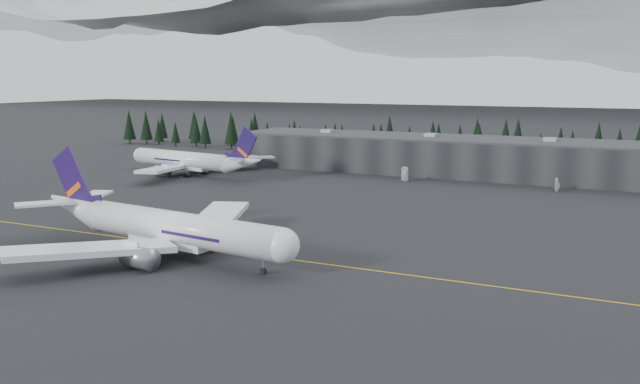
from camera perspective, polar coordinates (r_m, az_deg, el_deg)
The scene contains 9 objects.
ground at distance 135.27m, azimuth -3.85°, elevation -4.98°, with size 1400.00×1400.00×0.00m, color black.
taxiline at distance 133.60m, azimuth -4.29°, elevation -5.16°, with size 400.00×0.40×0.02m, color gold.
terminal at distance 248.38m, azimuth 11.03°, elevation 2.85°, with size 160.00×30.00×12.60m.
treeline at distance 283.87m, azimuth 13.10°, elevation 3.81°, with size 360.00×20.00×15.00m, color black.
mountain_ridge at distance 1115.12m, azimuth 23.58°, elevation 6.77°, with size 4400.00×900.00×420.00m, color white, non-canonical shape.
jet_main at distance 137.38m, azimuth -12.72°, elevation -2.66°, with size 64.90×59.57×19.14m.
jet_parked at distance 244.61m, azimuth -10.12°, elevation 2.47°, with size 59.42×54.43×17.58m.
gse_vehicle_a at distance 228.57m, azimuth 6.80°, elevation 1.00°, with size 2.25×4.88×1.36m, color silver.
gse_vehicle_b at distance 218.41m, azimuth 18.44°, elevation 0.21°, with size 1.67×4.15×1.41m, color silver.
Camera 1 is at (67.21, -112.60, 33.17)m, focal length 40.00 mm.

